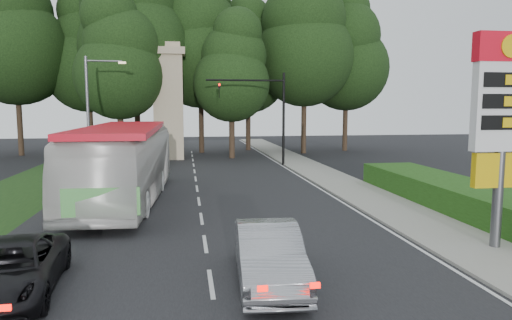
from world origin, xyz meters
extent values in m
plane|color=black|center=(0.00, 0.00, 0.00)|extent=(120.00, 120.00, 0.00)
cube|color=black|center=(0.00, 12.00, 0.01)|extent=(14.00, 80.00, 0.02)
cube|color=gray|center=(8.50, 12.00, 0.06)|extent=(3.00, 80.00, 0.12)
cube|color=#193814|center=(-9.50, 18.00, 0.01)|extent=(5.00, 50.00, 0.02)
cube|color=#1E4412|center=(11.50, 8.00, 0.60)|extent=(3.00, 14.00, 1.20)
cylinder|color=#59595E|center=(9.20, 2.00, 1.60)|extent=(0.32, 0.32, 3.20)
cube|color=gold|center=(9.20, 2.00, 2.60)|extent=(1.80, 0.25, 1.10)
cube|color=silver|center=(9.20, 2.00, 4.60)|extent=(2.00, 0.35, 2.80)
cube|color=red|center=(9.20, 2.00, 6.40)|extent=(2.10, 0.40, 0.90)
cylinder|color=gold|center=(9.20, 1.78, 6.40)|extent=(0.70, 0.05, 0.70)
cube|color=black|center=(9.20, 1.81, 5.40)|extent=(1.70, 0.04, 0.45)
cube|color=black|center=(9.20, 1.81, 4.75)|extent=(1.70, 0.04, 0.45)
cube|color=black|center=(9.20, 1.81, 4.10)|extent=(1.70, 0.04, 0.45)
cylinder|color=black|center=(7.00, 24.00, 3.60)|extent=(0.20, 0.20, 7.20)
cylinder|color=black|center=(4.00, 24.00, 6.60)|extent=(6.00, 0.14, 0.14)
imported|color=black|center=(2.00, 24.00, 6.35)|extent=(0.18, 0.22, 1.10)
sphere|color=#FF0C05|center=(2.00, 23.85, 6.25)|extent=(0.18, 0.18, 0.18)
cylinder|color=#59595E|center=(-7.20, 22.00, 4.00)|extent=(0.20, 0.20, 8.00)
cylinder|color=#59595E|center=(-6.00, 22.00, 7.70)|extent=(2.40, 0.12, 0.12)
cube|color=#FFE599|center=(-4.80, 22.00, 7.60)|extent=(0.50, 0.22, 0.14)
cube|color=#0C591E|center=(-6.75, 22.00, 3.20)|extent=(0.85, 0.04, 0.22)
cube|color=#0C591E|center=(-7.20, 22.45, 2.90)|extent=(0.04, 0.85, 0.22)
cube|color=tan|center=(-2.00, 30.00, 4.50)|extent=(2.50, 2.50, 9.00)
cube|color=tan|center=(-2.00, 30.00, 9.30)|extent=(3.00, 3.00, 0.60)
cube|color=tan|center=(-2.00, 30.00, 9.80)|extent=(2.20, 2.20, 0.50)
cylinder|color=#2D2116|center=(-16.00, 35.00, 3.15)|extent=(0.50, 0.50, 6.30)
sphere|color=black|center=(-16.00, 35.00, 9.62)|extent=(9.80, 9.80, 9.80)
sphere|color=black|center=(-16.00, 35.00, 13.12)|extent=(8.40, 8.40, 8.40)
cylinder|color=#2D2116|center=(-10.00, 37.00, 2.70)|extent=(0.50, 0.50, 5.40)
sphere|color=black|center=(-10.00, 37.00, 8.25)|extent=(8.40, 8.40, 8.40)
sphere|color=black|center=(-10.00, 37.00, 11.25)|extent=(7.20, 7.20, 7.20)
sphere|color=black|center=(-10.00, 37.00, 13.80)|extent=(5.40, 5.40, 5.40)
cylinder|color=#2D2116|center=(-5.00, 33.00, 3.24)|extent=(0.50, 0.50, 6.48)
sphere|color=black|center=(-5.00, 33.00, 9.90)|extent=(10.08, 10.08, 10.08)
sphere|color=black|center=(-5.00, 33.00, 13.50)|extent=(8.64, 8.64, 8.64)
cylinder|color=#2D2116|center=(1.00, 35.00, 2.97)|extent=(0.50, 0.50, 5.94)
sphere|color=black|center=(1.00, 35.00, 9.08)|extent=(9.24, 9.24, 9.24)
sphere|color=black|center=(1.00, 35.00, 12.38)|extent=(7.92, 7.92, 7.92)
cylinder|color=#2D2116|center=(6.00, 37.00, 2.61)|extent=(0.50, 0.50, 5.22)
sphere|color=black|center=(6.00, 37.00, 7.97)|extent=(8.12, 8.12, 8.12)
sphere|color=black|center=(6.00, 37.00, 10.88)|extent=(6.96, 6.96, 6.96)
sphere|color=black|center=(6.00, 37.00, 13.34)|extent=(5.22, 5.22, 5.22)
cylinder|color=#2D2116|center=(11.00, 33.00, 3.06)|extent=(0.50, 0.50, 6.12)
sphere|color=black|center=(11.00, 33.00, 9.35)|extent=(9.52, 9.52, 9.52)
sphere|color=black|center=(11.00, 33.00, 12.75)|extent=(8.16, 8.16, 8.16)
cylinder|color=#2D2116|center=(16.00, 35.00, 2.79)|extent=(0.50, 0.50, 5.58)
sphere|color=black|center=(16.00, 35.00, 8.53)|extent=(8.68, 8.68, 8.68)
sphere|color=black|center=(16.00, 35.00, 11.62)|extent=(7.44, 7.44, 7.44)
sphere|color=black|center=(16.00, 35.00, 14.26)|extent=(5.58, 5.58, 5.58)
cylinder|color=#2D2116|center=(-6.00, 29.00, 2.34)|extent=(0.50, 0.50, 4.68)
sphere|color=black|center=(-6.00, 29.00, 7.15)|extent=(7.28, 7.28, 7.28)
sphere|color=black|center=(-6.00, 29.00, 9.75)|extent=(6.24, 6.24, 6.24)
sphere|color=black|center=(-6.00, 29.00, 11.96)|extent=(4.68, 4.68, 4.68)
cylinder|color=#2D2116|center=(3.50, 29.50, 2.16)|extent=(0.50, 0.50, 4.32)
sphere|color=black|center=(3.50, 29.50, 6.60)|extent=(6.72, 6.72, 6.72)
sphere|color=black|center=(3.50, 29.50, 9.00)|extent=(5.76, 5.76, 5.76)
sphere|color=black|center=(3.50, 29.50, 11.04)|extent=(4.32, 4.32, 4.32)
imported|color=white|center=(-3.50, 11.57, 1.84)|extent=(3.80, 13.36, 3.68)
imported|color=#999AA0|center=(1.50, 0.38, 0.76)|extent=(1.91, 4.71, 1.52)
imported|color=black|center=(-4.85, 0.55, 0.66)|extent=(2.59, 4.92, 1.32)
camera|label=1|loc=(-0.59, -10.91, 4.58)|focal=32.00mm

